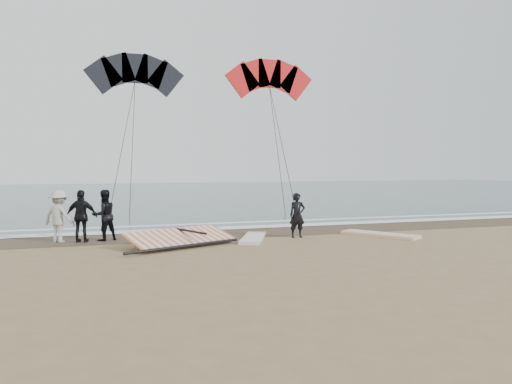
% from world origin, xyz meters
% --- Properties ---
extents(ground, '(120.00, 120.00, 0.00)m').
position_xyz_m(ground, '(0.00, 0.00, 0.00)').
color(ground, '#8C704C').
rests_on(ground, ground).
extents(sea, '(120.00, 54.00, 0.02)m').
position_xyz_m(sea, '(0.00, 33.00, 0.01)').
color(sea, '#233838').
rests_on(sea, ground).
extents(wet_sand, '(120.00, 2.80, 0.01)m').
position_xyz_m(wet_sand, '(0.00, 4.50, 0.01)').
color(wet_sand, '#4C3D2B').
rests_on(wet_sand, ground).
extents(foam_near, '(120.00, 0.90, 0.01)m').
position_xyz_m(foam_near, '(0.00, 5.90, 0.03)').
color(foam_near, white).
rests_on(foam_near, sea).
extents(foam_far, '(120.00, 0.45, 0.01)m').
position_xyz_m(foam_far, '(0.00, 7.60, 0.03)').
color(foam_far, white).
rests_on(foam_far, sea).
extents(man_main, '(0.59, 0.41, 1.56)m').
position_xyz_m(man_main, '(1.63, 2.74, 0.78)').
color(man_main, black).
rests_on(man_main, ground).
extents(board_white, '(2.11, 2.74, 0.11)m').
position_xyz_m(board_white, '(4.55, 2.13, 0.05)').
color(board_white, white).
rests_on(board_white, ground).
extents(board_cream, '(1.63, 2.53, 0.10)m').
position_xyz_m(board_cream, '(0.03, 2.79, 0.05)').
color(board_cream, silver).
rests_on(board_cream, ground).
extents(trio_cluster, '(2.54, 1.23, 1.72)m').
position_xyz_m(trio_cluster, '(-5.56, 4.04, 0.86)').
color(trio_cluster, black).
rests_on(trio_cluster, ground).
extents(sail_rig, '(3.67, 2.92, 0.49)m').
position_xyz_m(sail_rig, '(-2.61, 2.34, 0.19)').
color(sail_rig, black).
rests_on(sail_rig, ground).
extents(kite_red, '(7.30, 5.93, 14.51)m').
position_xyz_m(kite_red, '(7.01, 20.64, 8.52)').
color(kite_red, red).
rests_on(kite_red, ground).
extents(kite_dark, '(7.58, 5.76, 14.11)m').
position_xyz_m(kite_dark, '(-2.22, 22.40, 8.64)').
color(kite_dark, black).
rests_on(kite_dark, ground).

